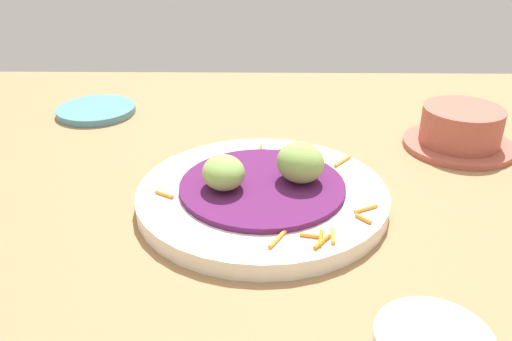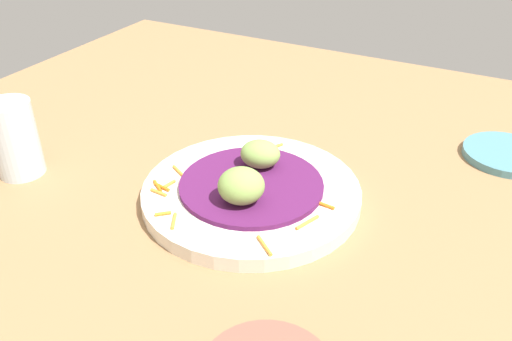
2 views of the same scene
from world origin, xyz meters
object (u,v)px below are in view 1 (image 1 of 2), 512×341
at_px(guac_scoop_center, 300,162).
at_px(main_plate, 262,196).
at_px(side_plate_small, 96,110).
at_px(terracotta_bowl, 460,130).
at_px(guac_scoop_left, 224,172).

bearing_deg(guac_scoop_center, main_plate, -78.10).
bearing_deg(guac_scoop_center, side_plate_small, -131.40).
height_order(side_plate_small, terracotta_bowl, terracotta_bowl).
distance_m(guac_scoop_left, guac_scoop_center, 0.08).
bearing_deg(guac_scoop_left, guac_scoop_center, 101.90).
height_order(guac_scoop_left, terracotta_bowl, guac_scoop_left).
bearing_deg(side_plate_small, main_plate, 43.50).
height_order(guac_scoop_center, side_plate_small, guac_scoop_center).
distance_m(guac_scoop_left, side_plate_small, 0.36).
distance_m(main_plate, guac_scoop_center, 0.06).
height_order(main_plate, side_plate_small, main_plate).
distance_m(guac_scoop_center, side_plate_small, 0.40).
distance_m(main_plate, terracotta_bowl, 0.30).
xyz_separation_m(main_plate, guac_scoop_left, (0.01, -0.04, 0.03)).
relative_size(guac_scoop_center, terracotta_bowl, 0.38).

